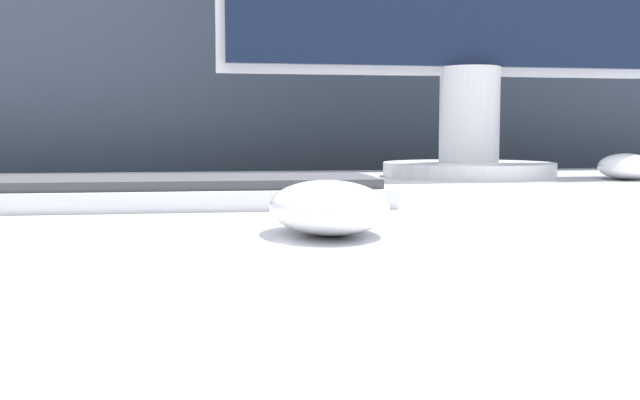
{
  "coord_description": "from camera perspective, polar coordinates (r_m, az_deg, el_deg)",
  "views": [
    {
      "loc": [
        -0.16,
        -0.65,
        0.78
      ],
      "look_at": [
        -0.08,
        -0.17,
        0.73
      ],
      "focal_mm": 42.0,
      "sensor_mm": 36.0,
      "label": 1
    }
  ],
  "objects": [
    {
      "name": "partition_panel",
      "position": [
        1.34,
        -2.84,
        2.26
      ],
      "size": [
        5.0,
        0.03,
        1.42
      ],
      "color": "#333D4C",
      "rests_on": "ground_plane"
    },
    {
      "name": "computer_mouse_near",
      "position": [
        0.46,
        0.64,
        -0.55
      ],
      "size": [
        0.08,
        0.1,
        0.03
      ],
      "rotation": [
        0.0,
        0.0,
        0.04
      ],
      "color": "white",
      "rests_on": "desk"
    },
    {
      "name": "keyboard",
      "position": [
        0.65,
        -11.41,
        0.61
      ],
      "size": [
        0.37,
        0.14,
        0.02
      ],
      "rotation": [
        0.0,
        0.0,
        -0.02
      ],
      "color": "silver",
      "rests_on": "desk"
    },
    {
      "name": "computer_mouse_far",
      "position": [
        1.07,
        22.28,
        2.39
      ],
      "size": [
        0.11,
        0.12,
        0.03
      ],
      "rotation": [
        0.0,
        0.0,
        -0.56
      ],
      "color": "white",
      "rests_on": "desk"
    }
  ]
}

